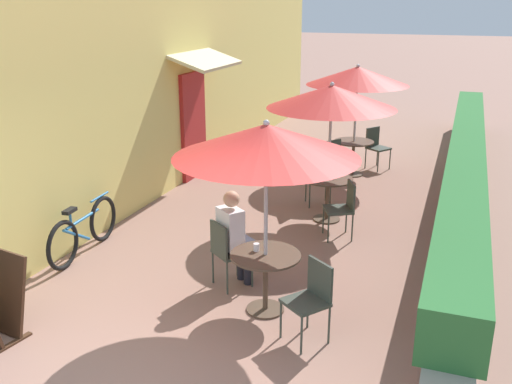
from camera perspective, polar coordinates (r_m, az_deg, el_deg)
cafe_facade_wall at (r=11.87m, az=-5.87°, el=12.12°), size 0.98×14.22×4.20m
planter_hedge at (r=11.01m, az=20.14°, el=2.31°), size 0.60×13.22×1.01m
patio_table_near at (r=6.52m, az=0.95°, el=-7.73°), size 0.80×0.80×0.71m
patio_umbrella_near at (r=6.01m, az=1.03°, el=5.13°), size 2.01×2.01×2.24m
cafe_chair_near_left at (r=6.03m, az=5.56°, el=-10.21°), size 0.56×0.56×0.87m
cafe_chair_near_right at (r=7.05m, az=-2.94°, el=-5.68°), size 0.56×0.56×0.87m
seated_patron_near_right at (r=7.04m, az=-2.18°, el=-4.22°), size 0.50×0.51×1.25m
coffee_cup_near at (r=6.50m, az=0.03°, el=-5.54°), size 0.07×0.07×0.09m
patio_table_mid at (r=9.26m, az=7.18°, el=0.27°), size 0.80×0.80×0.71m
patio_umbrella_mid at (r=8.91m, az=7.57°, el=9.42°), size 2.01×2.01×2.24m
cafe_chair_mid_left at (r=9.94m, az=5.83°, el=1.56°), size 0.53×0.53×0.87m
cafe_chair_mid_right at (r=8.60m, az=8.74°, el=-1.31°), size 0.53×0.53×0.87m
coffee_cup_mid at (r=9.21m, az=7.89°, el=1.65°), size 0.07×0.07×0.09m
patio_table_far at (r=11.79m, az=9.71°, el=4.16°), size 0.80×0.80×0.71m
patio_umbrella_far at (r=11.52m, az=10.12°, el=11.36°), size 2.01×2.01×2.24m
cafe_chair_far_left at (r=11.24m, az=7.30°, el=3.52°), size 0.56×0.56×0.87m
cafe_chair_far_right at (r=12.37m, az=11.91°, el=4.67°), size 0.56×0.56×0.87m
bicycle_leaning at (r=8.37m, az=-16.85°, el=-3.69°), size 0.17×1.69×0.77m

